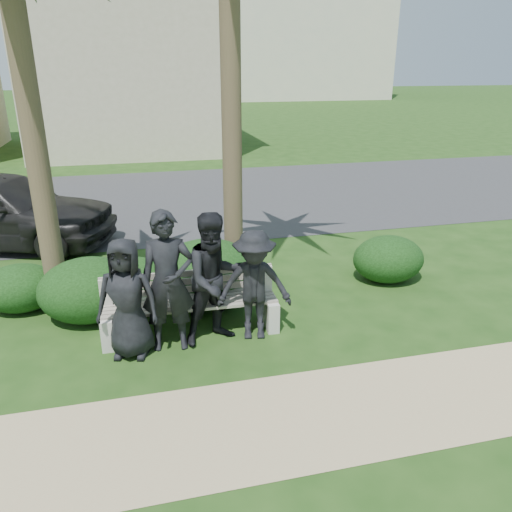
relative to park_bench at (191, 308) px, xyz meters
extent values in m
plane|color=#1B3D11|center=(0.45, -0.33, -0.38)|extent=(160.00, 160.00, 0.00)
cube|color=tan|center=(0.45, -2.13, -0.38)|extent=(30.00, 1.60, 0.01)
cube|color=#2D2D30|center=(0.45, 7.67, -0.38)|extent=(160.00, 8.00, 0.01)
cube|color=#BEB48F|center=(-0.55, 17.67, 3.12)|extent=(8.00, 8.00, 7.00)
cube|color=#EEE2C8|center=(14.45, 54.67, 9.62)|extent=(26.00, 18.00, 20.00)
cube|color=gray|center=(0.00, -0.04, 0.07)|extent=(2.43, 0.61, 0.04)
cube|color=gray|center=(0.00, 0.20, 0.32)|extent=(2.42, 0.09, 0.28)
cube|color=beige|center=(-1.13, -0.04, -0.16)|extent=(0.17, 0.56, 0.44)
cube|color=beige|center=(1.13, -0.04, -0.16)|extent=(0.17, 0.56, 0.44)
imported|color=black|center=(-0.83, -0.38, 0.42)|extent=(0.89, 0.70, 1.60)
imported|color=black|center=(-0.30, -0.32, 0.57)|extent=(0.72, 0.50, 1.90)
imported|color=black|center=(0.32, -0.28, 0.53)|extent=(1.04, 0.90, 1.82)
imported|color=black|center=(0.84, -0.32, 0.40)|extent=(1.10, 0.76, 1.56)
ellipsoid|color=black|center=(-2.47, 1.37, -0.01)|extent=(1.14, 0.94, 0.75)
ellipsoid|color=black|center=(-1.40, 0.82, 0.10)|extent=(1.48, 1.22, 0.96)
ellipsoid|color=black|center=(-0.84, 0.99, 0.04)|extent=(1.30, 1.08, 0.85)
ellipsoid|color=black|center=(0.36, 0.90, 0.15)|extent=(1.65, 1.36, 1.08)
ellipsoid|color=black|center=(3.60, 1.06, 0.03)|extent=(1.26, 1.04, 0.82)
cylinder|color=brown|center=(-1.92, 1.29, 2.23)|extent=(0.32, 0.32, 5.22)
cylinder|color=brown|center=(0.96, 1.68, 2.70)|extent=(0.32, 0.32, 6.16)
camera|label=1|loc=(-0.60, -6.30, 3.18)|focal=35.00mm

